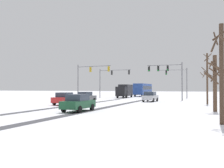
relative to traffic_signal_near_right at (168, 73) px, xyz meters
name	(u,v)px	position (x,y,z in m)	size (l,w,h in m)	color
wheel_track_left_lane	(108,107)	(-4.71, -15.29, -4.78)	(1.05, 38.03, 0.01)	#424247
wheel_track_right_lane	(69,106)	(-9.85, -15.29, -4.78)	(0.98, 38.03, 0.01)	#424247
sidewalk_kerb_right	(182,110)	(3.74, -17.02, -4.73)	(4.00, 38.03, 0.12)	white
traffic_signal_near_right	(168,73)	(0.00, 0.00, 0.00)	(5.92, 0.42, 6.50)	slate
traffic_signal_far_left	(110,77)	(-13.45, 7.85, -0.09)	(7.39, 0.62, 6.50)	slate
traffic_signal_far_right	(179,78)	(0.64, 11.86, -0.35)	(6.19, 0.65, 6.50)	slate
traffic_signal_near_left	(89,74)	(-13.72, -2.13, -0.11)	(6.69, 0.60, 6.50)	slate
car_silver_lead	(150,97)	(-2.42, -2.60, -3.97)	(2.00, 4.18, 1.62)	#B7BABF
car_grey_second	(85,97)	(-11.46, -7.89, -3.97)	(2.01, 4.19, 1.62)	slate
car_red_third	(65,99)	(-11.54, -13.65, -3.97)	(1.95, 4.16, 1.62)	red
car_dark_green_fourth	(78,103)	(-5.43, -21.00, -3.97)	(1.84, 4.11, 1.62)	#194C2D
bus_oncoming	(143,89)	(-9.84, 23.12, -2.79)	(2.76, 11.03, 3.38)	#284793
box_truck_delivery	(125,91)	(-11.27, 11.26, -3.15)	(2.57, 7.50, 3.02)	black
bare_tree_sidewalk_near	(222,67)	(6.75, -25.08, -1.30)	(1.78, 2.07, 6.43)	#423023
bare_tree_sidewalk_mid	(215,81)	(6.67, -16.71, -1.90)	(2.00, 1.99, 5.29)	#4C3828
bare_tree_sidewalk_far	(207,77)	(6.12, -6.23, -1.09)	(1.96, 1.68, 6.97)	#4C3828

